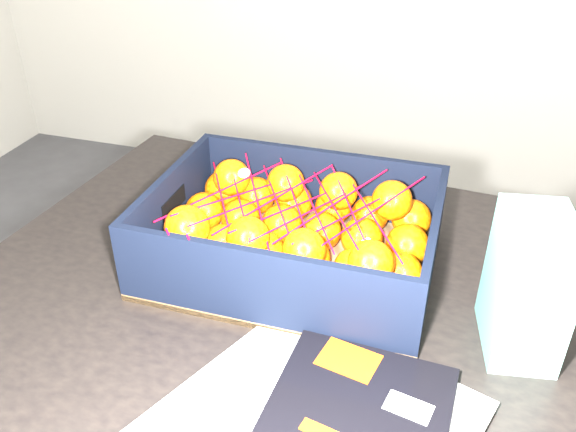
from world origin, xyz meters
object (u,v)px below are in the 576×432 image
(magazine_stack, at_px, (324,429))
(produce_crate, at_px, (294,243))
(retail_carton, at_px, (528,285))
(table, at_px, (346,344))

(magazine_stack, distance_m, produce_crate, 0.34)
(produce_crate, height_order, retail_carton, retail_carton)
(magazine_stack, xyz_separation_m, produce_crate, (-0.13, 0.31, 0.03))
(table, bearing_deg, produce_crate, 153.61)
(table, relative_size, produce_crate, 2.86)
(magazine_stack, relative_size, retail_carton, 2.17)
(produce_crate, bearing_deg, table, -26.39)
(table, bearing_deg, retail_carton, -7.27)
(produce_crate, xyz_separation_m, retail_carton, (0.34, -0.08, 0.06))
(table, height_order, magazine_stack, magazine_stack)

